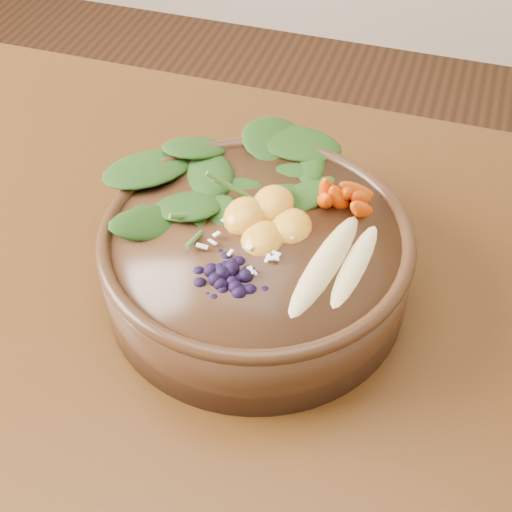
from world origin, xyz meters
TOP-DOWN VIEW (x-y plane):
  - dining_table at (0.00, 0.00)m, footprint 1.60×0.90m
  - stoneware_bowl at (0.10, 0.08)m, footprint 0.36×0.36m
  - kale_heap at (0.07, 0.15)m, footprint 0.23×0.22m
  - carrot_cluster at (0.17, 0.15)m, footprint 0.07×0.07m
  - banana_halves at (0.19, 0.07)m, footprint 0.08×0.17m
  - mandarin_cluster at (0.11, 0.10)m, footprint 0.11×0.11m
  - blueberry_pile at (0.09, 0.02)m, footprint 0.16×0.13m
  - coconut_flakes at (0.10, 0.06)m, footprint 0.11×0.09m

SIDE VIEW (x-z plane):
  - dining_table at x=0.00m, z-range 0.28..1.03m
  - stoneware_bowl at x=0.10m, z-range 0.75..0.83m
  - coconut_flakes at x=0.10m, z-range 0.83..0.84m
  - banana_halves at x=0.19m, z-range 0.83..0.86m
  - mandarin_cluster at x=0.11m, z-range 0.83..0.86m
  - blueberry_pile at x=0.09m, z-range 0.83..0.87m
  - kale_heap at x=0.07m, z-range 0.83..0.88m
  - carrot_cluster at x=0.17m, z-range 0.83..0.91m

